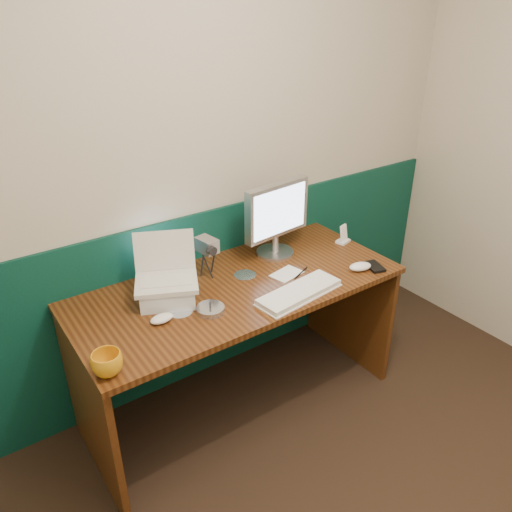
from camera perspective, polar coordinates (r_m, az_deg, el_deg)
back_wall at (r=2.47m, az=-8.12°, el=10.02°), size 3.50×0.04×2.50m
wainscot at (r=2.78m, az=-6.99°, el=-4.93°), size 3.48×0.02×1.00m
desk at (r=2.62m, az=-1.91°, el=-10.35°), size 1.60×0.70×0.75m
laptop_riser at (r=2.30m, az=-10.09°, el=-4.18°), size 0.30×0.28×0.08m
laptop at (r=2.22m, az=-10.41°, el=-0.75°), size 0.34×0.31×0.23m
monitor at (r=2.61m, az=2.26°, el=4.15°), size 0.41×0.16×0.40m
keyboard at (r=2.33m, az=4.95°, el=-4.22°), size 0.44×0.19×0.02m
mouse_right at (r=2.58m, az=11.82°, el=-1.18°), size 0.13×0.10×0.04m
mouse_left at (r=2.17m, az=-10.72°, el=-7.04°), size 0.10×0.06×0.03m
mug at (r=1.94m, az=-16.65°, el=-11.71°), size 0.14×0.14×0.09m
camcorder at (r=2.45m, az=-5.57°, el=-0.10°), size 0.11×0.15×0.21m
cd_spindle at (r=2.21m, az=-5.23°, el=-6.11°), size 0.12×0.12×0.03m
cd_loose_a at (r=2.24m, az=-8.68°, el=-6.26°), size 0.11×0.11×0.00m
cd_loose_b at (r=2.49m, az=-1.25°, el=-2.16°), size 0.11×0.11×0.00m
pen at (r=2.51m, az=5.16°, el=-1.94°), size 0.12×0.06×0.01m
papers at (r=2.50m, az=3.52°, el=-2.05°), size 0.18×0.13×0.00m
dock at (r=2.86m, az=9.90°, el=1.68°), size 0.09×0.07×0.01m
music_player at (r=2.83m, az=9.99°, el=2.64°), size 0.06×0.04×0.09m
pda at (r=2.62m, az=13.38°, el=-1.18°), size 0.10×0.13×0.01m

